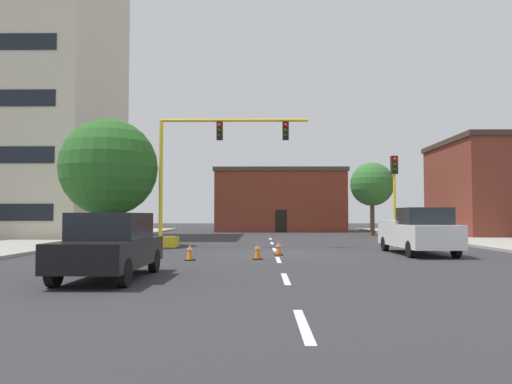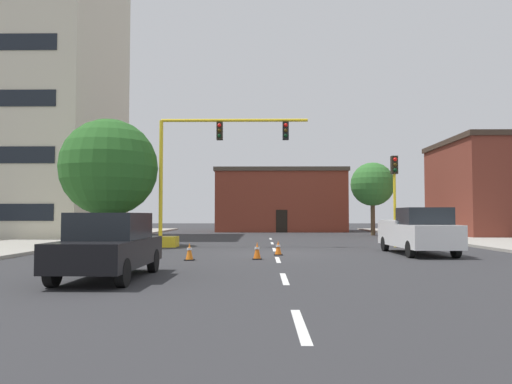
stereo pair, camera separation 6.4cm
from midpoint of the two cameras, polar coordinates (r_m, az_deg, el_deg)
The scene contains 20 objects.
ground_plane at distance 21.68m, azimuth 2.37°, elevation -7.13°, with size 160.00×160.00×0.00m, color #2D2D30.
sidewalk_left at distance 32.31m, azimuth -22.74°, elevation -5.34°, with size 6.00×56.00×0.14m, color #9E998E.
sidewalk_right at distance 32.81m, azimuth 26.20°, elevation -5.23°, with size 6.00×56.00×0.14m, color #9E998E.
lane_stripe_seg_0 at distance 7.82m, azimuth 5.38°, elevation -15.05°, with size 0.16×2.40×0.01m, color silver.
lane_stripe_seg_1 at distance 13.23m, azimuth 3.43°, elevation -9.96°, with size 0.16×2.40×0.01m, color silver.
lane_stripe_seg_2 at distance 18.70m, azimuth 2.64°, elevation -7.83°, with size 0.16×2.40×0.01m, color silver.
lane_stripe_seg_3 at distance 24.18m, azimuth 2.21°, elevation -6.66°, with size 0.16×2.40×0.01m, color silver.
lane_stripe_seg_4 at distance 29.66m, azimuth 1.94°, elevation -5.93°, with size 0.16×2.40×0.01m, color silver.
lane_stripe_seg_5 at distance 35.16m, azimuth 1.75°, elevation -5.42°, with size 0.16×2.40×0.01m, color silver.
building_tall_left at distance 43.71m, azimuth -25.94°, elevation 10.34°, with size 14.76×13.19×22.64m.
building_brick_center at distance 52.32m, azimuth 2.83°, elevation -1.00°, with size 13.36×8.75×6.43m.
traffic_signal_gantry at distance 26.50m, azimuth -8.56°, elevation -1.48°, with size 8.73×1.20×6.83m.
traffic_light_pole_right at distance 26.97m, azimuth 15.77°, elevation 1.34°, with size 0.32×0.47×4.80m.
tree_left_near at distance 27.89m, azimuth -16.58°, elevation 2.72°, with size 5.25×5.25×6.89m.
tree_right_far at distance 42.34m, azimuth 13.35°, elevation 0.86°, with size 3.63×3.63×6.09m.
pickup_truck_white at distance 22.35m, azimuth 18.25°, elevation -4.36°, with size 2.13×5.45×1.99m.
sedan_black_near_left at distance 13.70m, azimuth -16.45°, elevation -5.89°, with size 1.91×4.52×1.74m.
traffic_cone_roadside_a at distance 18.87m, azimuth 0.23°, elevation -6.80°, with size 0.36×0.36×0.67m.
traffic_cone_roadside_b at distance 20.86m, azimuth 2.67°, elevation -6.49°, with size 0.36×0.36×0.61m.
traffic_cone_roadside_c at distance 18.62m, azimuth -7.60°, elevation -6.85°, with size 0.36×0.36×0.66m.
Camera 2 is at (-0.58, -21.61, 1.68)m, focal length 34.63 mm.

